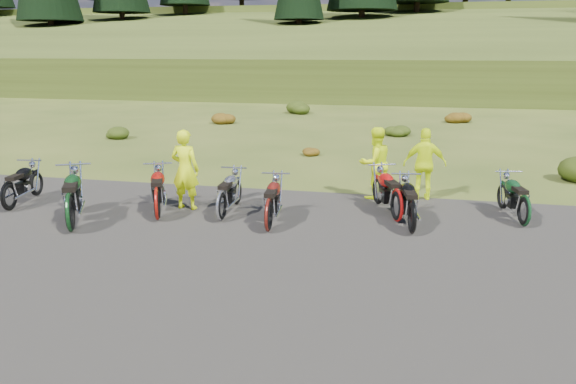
% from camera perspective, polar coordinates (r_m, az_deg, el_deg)
% --- Properties ---
extents(ground, '(300.00, 300.00, 0.00)m').
position_cam_1_polar(ground, '(11.38, -4.32, -4.83)').
color(ground, '#344416').
rests_on(ground, ground).
extents(gravel_pad, '(20.00, 12.00, 0.04)m').
position_cam_1_polar(gravel_pad, '(9.61, -7.78, -8.65)').
color(gravel_pad, black).
rests_on(gravel_pad, ground).
extents(hill_slope, '(300.00, 45.97, 9.37)m').
position_cam_1_polar(hill_slope, '(60.47, 9.62, 10.72)').
color(hill_slope, '#354115').
rests_on(hill_slope, ground).
extents(hill_plateau, '(300.00, 90.00, 9.17)m').
position_cam_1_polar(hill_plateau, '(120.37, 11.22, 12.42)').
color(hill_plateau, '#354115').
rests_on(hill_plateau, ground).
extents(shrub_1, '(1.03, 1.03, 0.61)m').
position_cam_1_polar(shrub_1, '(25.04, -17.05, 5.93)').
color(shrub_1, '#20310C').
rests_on(shrub_1, ground).
extents(shrub_2, '(1.30, 1.30, 0.77)m').
position_cam_1_polar(shrub_2, '(28.65, -6.73, 7.62)').
color(shrub_2, '#5F2F0B').
rests_on(shrub_2, ground).
extents(shrub_3, '(1.56, 1.56, 0.92)m').
position_cam_1_polar(shrub_3, '(32.97, 1.14, 8.74)').
color(shrub_3, '#20310C').
rests_on(shrub_3, ground).
extents(shrub_4, '(0.77, 0.77, 0.45)m').
position_cam_1_polar(shrub_4, '(20.10, 2.11, 4.36)').
color(shrub_4, '#5F2F0B').
rests_on(shrub_4, ground).
extents(shrub_5, '(1.03, 1.03, 0.61)m').
position_cam_1_polar(shrub_5, '(25.02, 10.93, 6.29)').
color(shrub_5, '#20310C').
rests_on(shrub_5, ground).
extents(shrub_6, '(1.30, 1.30, 0.77)m').
position_cam_1_polar(shrub_6, '(30.34, 16.79, 7.49)').
color(shrub_6, '#5F2F0B').
rests_on(shrub_6, ground).
extents(motorcycle_0, '(0.95, 2.03, 1.02)m').
position_cam_1_polar(motorcycle_0, '(14.78, -26.33, -1.78)').
color(motorcycle_0, black).
rests_on(motorcycle_0, ground).
extents(motorcycle_1, '(1.43, 2.18, 1.09)m').
position_cam_1_polar(motorcycle_1, '(12.87, -13.06, -2.87)').
color(motorcycle_1, maroon).
rests_on(motorcycle_1, ground).
extents(motorcycle_2, '(1.74, 2.42, 1.22)m').
position_cam_1_polar(motorcycle_2, '(12.59, -21.10, -3.88)').
color(motorcycle_2, black).
rests_on(motorcycle_2, ground).
extents(motorcycle_3, '(0.72, 1.96, 1.01)m').
position_cam_1_polar(motorcycle_3, '(12.56, -6.74, -3.01)').
color(motorcycle_3, '#9D9CA1').
rests_on(motorcycle_3, ground).
extents(motorcycle_4, '(0.85, 2.03, 1.03)m').
position_cam_1_polar(motorcycle_4, '(11.78, -1.98, -4.12)').
color(motorcycle_4, '#54130E').
rests_on(motorcycle_4, ground).
extents(motorcycle_5, '(0.97, 2.09, 1.05)m').
position_cam_1_polar(motorcycle_5, '(11.90, 12.41, -4.27)').
color(motorcycle_5, black).
rests_on(motorcycle_5, ground).
extents(motorcycle_6, '(1.38, 2.18, 1.08)m').
position_cam_1_polar(motorcycle_6, '(12.64, 10.92, -3.07)').
color(motorcycle_6, '#9F0D0B').
rests_on(motorcycle_6, ground).
extents(motorcycle_7, '(1.00, 2.00, 1.00)m').
position_cam_1_polar(motorcycle_7, '(13.13, 22.70, -3.30)').
color(motorcycle_7, '#0E3317').
rests_on(motorcycle_7, ground).
extents(person_middle, '(0.73, 0.51, 1.89)m').
position_cam_1_polar(person_middle, '(13.40, -10.40, 2.15)').
color(person_middle, '#C7E00B').
rests_on(person_middle, ground).
extents(person_right_a, '(1.11, 1.08, 1.81)m').
position_cam_1_polar(person_right_a, '(14.31, 8.82, 2.81)').
color(person_right_a, '#C7E00B').
rests_on(person_right_a, ground).
extents(person_right_b, '(1.09, 0.52, 1.80)m').
position_cam_1_polar(person_right_b, '(14.43, 13.72, 2.66)').
color(person_right_b, '#C7E00B').
rests_on(person_right_b, ground).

